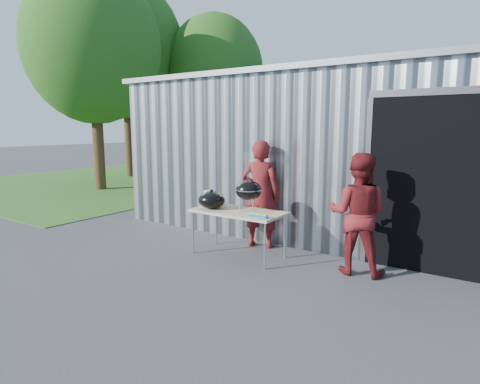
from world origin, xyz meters
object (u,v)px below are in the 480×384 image
Objects in this scene: person_cook at (260,194)px; person_bystander at (358,214)px; folding_table at (238,213)px; kettle_grill at (249,185)px.

person_bystander is at bearing 154.88° from person_cook.
folding_table is at bearing 0.93° from person_bystander.
person_bystander reaches higher than folding_table.
person_cook is at bearing 102.41° from kettle_grill.
person_cook is (0.03, 0.64, 0.22)m from folding_table.
person_cook is at bearing 87.57° from folding_table.
folding_table is at bearing 72.64° from person_cook.
folding_table is 0.68m from person_cook.
person_bystander is (1.68, 0.25, -0.31)m from kettle_grill.
kettle_grill is 0.54× the size of person_bystander.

